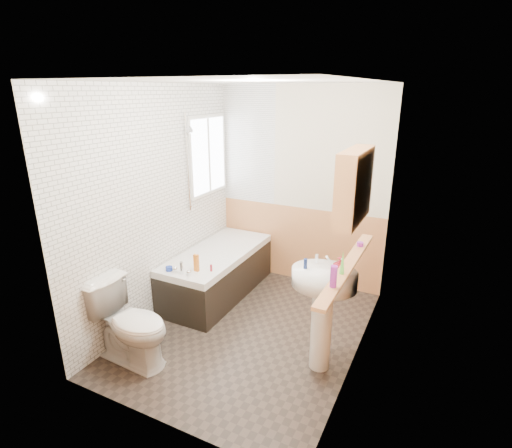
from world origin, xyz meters
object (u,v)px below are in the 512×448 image
at_px(bathtub, 218,271).
at_px(medicine_cabinet, 354,186).
at_px(sink, 323,299).
at_px(pine_shelf, 348,266).
at_px(toilet, 130,324).

relative_size(bathtub, medicine_cabinet, 2.51).
distance_m(bathtub, sink, 1.80).
bearing_deg(bathtub, pine_shelf, -24.77).
xyz_separation_m(pine_shelf, medicine_cabinet, (-0.03, 0.11, 0.64)).
distance_m(bathtub, medicine_cabinet, 2.35).
xyz_separation_m(bathtub, pine_shelf, (1.77, -0.82, 0.78)).
height_order(toilet, sink, sink).
bearing_deg(sink, pine_shelf, -20.41).
distance_m(toilet, pine_shelf, 2.03).
height_order(bathtub, medicine_cabinet, medicine_cabinet).
bearing_deg(sink, bathtub, 143.35).
relative_size(toilet, medicine_cabinet, 1.24).
bearing_deg(medicine_cabinet, bathtub, 158.04).
xyz_separation_m(toilet, pine_shelf, (1.80, 0.66, 0.68)).
height_order(toilet, pine_shelf, pine_shelf).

